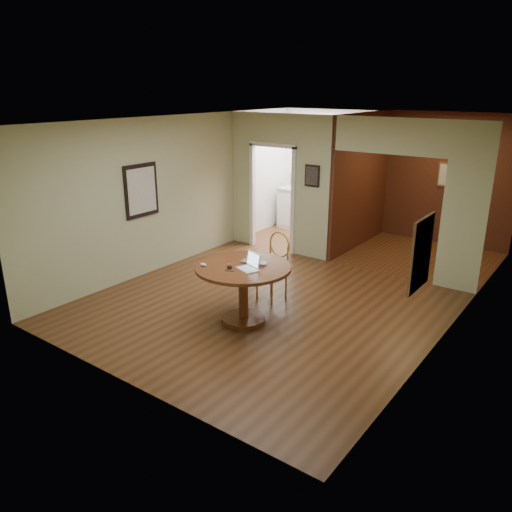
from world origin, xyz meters
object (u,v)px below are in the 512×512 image
Objects in this scene: chair at (275,262)px; open_laptop at (251,264)px; dining_table at (243,280)px; closed_laptop at (253,263)px.

open_laptop is at bearing -66.19° from chair.
open_laptop reaches higher than dining_table.
dining_table is 0.27m from closed_laptop.
dining_table is at bearing -74.44° from chair.
dining_table is 3.67× the size of closed_laptop.
dining_table is 0.95m from chair.
chair is (-0.11, 0.94, -0.03)m from dining_table.
closed_laptop is at bearing 58.04° from dining_table.
chair reaches higher than dining_table.
open_laptop is 0.17m from closed_laptop.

